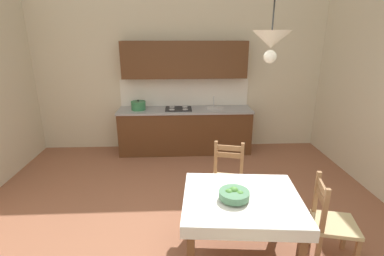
# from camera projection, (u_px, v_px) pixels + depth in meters

# --- Properties ---
(ground_plane) EXTENTS (6.39, 6.61, 0.10)m
(ground_plane) POSITION_uv_depth(u_px,v_px,m) (184.00, 241.00, 3.41)
(ground_plane) COLOR #935B42
(wall_back) EXTENTS (6.39, 0.12, 4.28)m
(wall_back) POSITION_uv_depth(u_px,v_px,m) (180.00, 44.00, 5.64)
(wall_back) COLOR beige
(wall_back) RESTS_ON ground_plane
(kitchen_cabinetry) EXTENTS (2.65, 0.63, 2.20)m
(kitchen_cabinetry) POSITION_uv_depth(u_px,v_px,m) (185.00, 111.00, 5.73)
(kitchen_cabinetry) COLOR #56331C
(kitchen_cabinetry) RESTS_ON ground_plane
(dining_table) EXTENTS (1.27, 1.10, 0.75)m
(dining_table) POSITION_uv_depth(u_px,v_px,m) (241.00, 208.00, 2.91)
(dining_table) COLOR brown
(dining_table) RESTS_ON ground_plane
(dining_chair_kitchen_side) EXTENTS (0.51, 0.51, 0.93)m
(dining_chair_kitchen_side) POSITION_uv_depth(u_px,v_px,m) (227.00, 179.00, 3.86)
(dining_chair_kitchen_side) COLOR #D1BC89
(dining_chair_kitchen_side) RESTS_ON ground_plane
(dining_chair_window_side) EXTENTS (0.51, 0.51, 0.93)m
(dining_chair_window_side) POSITION_uv_depth(u_px,v_px,m) (331.00, 223.00, 2.97)
(dining_chair_window_side) COLOR #D1BC89
(dining_chair_window_side) RESTS_ON ground_plane
(fruit_bowl) EXTENTS (0.30, 0.30, 0.12)m
(fruit_bowl) POSITION_uv_depth(u_px,v_px,m) (234.00, 194.00, 2.80)
(fruit_bowl) COLOR #4C7F5B
(fruit_bowl) RESTS_ON dining_table
(pendant_lamp) EXTENTS (0.32, 0.32, 0.81)m
(pendant_lamp) POSITION_uv_depth(u_px,v_px,m) (271.00, 41.00, 2.34)
(pendant_lamp) COLOR black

